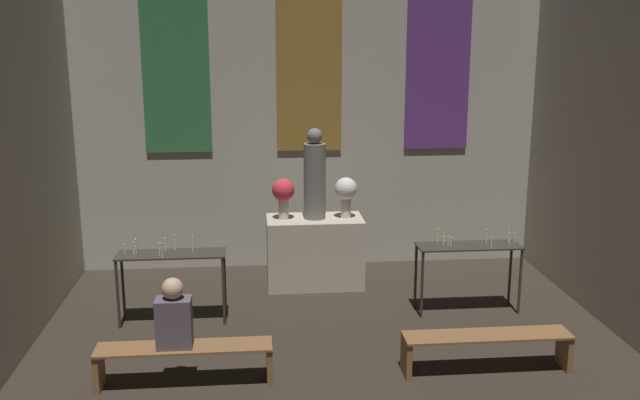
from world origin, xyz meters
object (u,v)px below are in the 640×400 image
object	(u,v)px
pew_back_right	(487,344)
pew_back_left	(185,357)
candle_rack_right	(469,255)
flower_vase_right	(346,192)
statue	(315,177)
person_seated	(174,316)
candle_rack_left	(171,263)
flower_vase_left	(283,193)
altar	(315,252)

from	to	relation	value
pew_back_right	pew_back_left	bearing A→B (deg)	180.00
candle_rack_right	pew_back_right	distance (m)	1.81
flower_vase_right	statue	bearing A→B (deg)	180.00
pew_back_right	person_seated	world-z (taller)	person_seated
candle_rack_right	person_seated	world-z (taller)	person_seated
candle_rack_left	pew_back_left	distance (m)	1.81
statue	flower_vase_right	distance (m)	0.49
candle_rack_right	pew_back_left	distance (m)	3.93
flower_vase_left	person_seated	xyz separation A→B (m)	(-1.24, -2.89, -0.62)
altar	person_seated	distance (m)	3.36
altar	flower_vase_right	distance (m)	0.98
altar	person_seated	xyz separation A→B (m)	(-1.69, -2.89, 0.26)
statue	pew_back_left	xyz separation A→B (m)	(-1.60, -2.89, -1.28)
altar	statue	xyz separation A→B (m)	(0.00, 0.00, 1.09)
candle_rack_right	person_seated	xyz separation A→B (m)	(-3.59, -1.72, -0.01)
pew_back_right	person_seated	size ratio (longest dim) A/B	2.45
pew_back_left	pew_back_right	bearing A→B (deg)	0.00
altar	candle_rack_left	world-z (taller)	candle_rack_left
flower_vase_right	pew_back_left	bearing A→B (deg)	-125.22
pew_back_left	pew_back_right	distance (m)	3.20
pew_back_right	flower_vase_right	bearing A→B (deg)	111.76
statue	person_seated	bearing A→B (deg)	-120.27
pew_back_right	person_seated	bearing A→B (deg)	180.00
pew_back_left	person_seated	xyz separation A→B (m)	(-0.09, 0.00, 0.45)
altar	flower_vase_left	world-z (taller)	flower_vase_left
candle_rack_right	pew_back_right	size ratio (longest dim) A/B	0.75
pew_back_right	altar	bearing A→B (deg)	118.93
flower_vase_left	person_seated	distance (m)	3.21
statue	candle_rack_left	bearing A→B (deg)	-148.50
flower_vase_left	candle_rack_right	distance (m)	2.69
pew_back_left	person_seated	distance (m)	0.46
flower_vase_left	pew_back_right	distance (m)	3.70
altar	flower_vase_right	size ratio (longest dim) A/B	2.35
person_seated	candle_rack_right	bearing A→B (deg)	25.66
altar	pew_back_left	bearing A→B (deg)	-118.93
flower_vase_right	person_seated	world-z (taller)	flower_vase_right
candle_rack_left	pew_back_right	world-z (taller)	candle_rack_left
candle_rack_left	pew_back_right	bearing A→B (deg)	-26.19
flower_vase_left	pew_back_left	world-z (taller)	flower_vase_left
candle_rack_right	altar	bearing A→B (deg)	148.43
flower_vase_right	pew_back_right	distance (m)	3.29
flower_vase_left	candle_rack_left	world-z (taller)	flower_vase_left
flower_vase_left	flower_vase_right	bearing A→B (deg)	0.00
altar	candle_rack_right	bearing A→B (deg)	-31.57
candle_rack_left	flower_vase_right	bearing A→B (deg)	26.43
candle_rack_right	pew_back_left	world-z (taller)	candle_rack_right
pew_back_left	flower_vase_left	bearing A→B (deg)	68.24
statue	flower_vase_left	size ratio (longest dim) A/B	2.22
person_seated	statue	bearing A→B (deg)	59.73
altar	candle_rack_left	size ratio (longest dim) A/B	1.01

